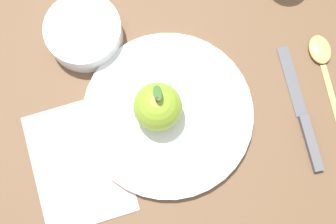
{
  "coord_description": "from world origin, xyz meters",
  "views": [
    {
      "loc": [
        -0.15,
        0.03,
        0.65
      ],
      "look_at": [
        -0.01,
        0.04,
        0.02
      ],
      "focal_mm": 46.9,
      "sensor_mm": 36.0,
      "label": 1
    }
  ],
  "objects_px": {
    "dinner_plate": "(168,114)",
    "linen_napkin": "(79,163)",
    "side_bowl": "(84,32)",
    "apple": "(158,107)",
    "knife": "(303,119)",
    "spoon": "(323,60)"
  },
  "relations": [
    {
      "from": "spoon",
      "to": "side_bowl",
      "type": "bearing_deg",
      "value": 89.94
    },
    {
      "from": "knife",
      "to": "linen_napkin",
      "type": "relative_size",
      "value": 1.06
    },
    {
      "from": "dinner_plate",
      "to": "spoon",
      "type": "height_order",
      "value": "dinner_plate"
    },
    {
      "from": "knife",
      "to": "side_bowl",
      "type": "bearing_deg",
      "value": 74.45
    },
    {
      "from": "linen_napkin",
      "to": "knife",
      "type": "bearing_deg",
      "value": -72.75
    },
    {
      "from": "apple",
      "to": "knife",
      "type": "xyz_separation_m",
      "value": [
        0.02,
        -0.22,
        -0.05
      ]
    },
    {
      "from": "apple",
      "to": "linen_napkin",
      "type": "xyz_separation_m",
      "value": [
        -0.09,
        0.11,
        -0.05
      ]
    },
    {
      "from": "apple",
      "to": "side_bowl",
      "type": "height_order",
      "value": "apple"
    },
    {
      "from": "apple",
      "to": "knife",
      "type": "distance_m",
      "value": 0.22
    },
    {
      "from": "dinner_plate",
      "to": "side_bowl",
      "type": "height_order",
      "value": "side_bowl"
    },
    {
      "from": "apple",
      "to": "dinner_plate",
      "type": "bearing_deg",
      "value": -84.63
    },
    {
      "from": "dinner_plate",
      "to": "side_bowl",
      "type": "xyz_separation_m",
      "value": [
        0.11,
        0.14,
        0.01
      ]
    },
    {
      "from": "apple",
      "to": "spoon",
      "type": "bearing_deg",
      "value": -65.32
    },
    {
      "from": "side_bowl",
      "to": "dinner_plate",
      "type": "bearing_deg",
      "value": -128.13
    },
    {
      "from": "apple",
      "to": "side_bowl",
      "type": "distance_m",
      "value": 0.17
    },
    {
      "from": "spoon",
      "to": "linen_napkin",
      "type": "height_order",
      "value": "spoon"
    },
    {
      "from": "dinner_plate",
      "to": "side_bowl",
      "type": "distance_m",
      "value": 0.18
    },
    {
      "from": "apple",
      "to": "knife",
      "type": "height_order",
      "value": "apple"
    },
    {
      "from": "side_bowl",
      "to": "apple",
      "type": "bearing_deg",
      "value": -131.49
    },
    {
      "from": "spoon",
      "to": "dinner_plate",
      "type": "bearing_deg",
      "value": 115.75
    },
    {
      "from": "side_bowl",
      "to": "linen_napkin",
      "type": "relative_size",
      "value": 0.64
    },
    {
      "from": "dinner_plate",
      "to": "linen_napkin",
      "type": "bearing_deg",
      "value": 125.08
    }
  ]
}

